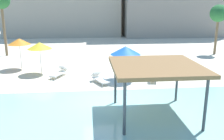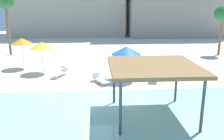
% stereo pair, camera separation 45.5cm
% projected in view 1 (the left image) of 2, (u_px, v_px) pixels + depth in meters
% --- Properties ---
extents(ground_plane, '(80.00, 80.00, 0.00)m').
position_uv_depth(ground_plane, '(103.00, 99.00, 14.98)').
color(ground_plane, beige).
extents(shade_pavilion, '(4.33, 4.33, 2.75)m').
position_uv_depth(shade_pavilion, '(156.00, 68.00, 12.14)').
color(shade_pavilion, '#42474C').
rests_on(shade_pavilion, ground).
extents(beach_umbrella_yellow_1, '(1.96, 1.96, 2.62)m').
position_uv_depth(beach_umbrella_yellow_1, '(40.00, 46.00, 19.96)').
color(beach_umbrella_yellow_1, silver).
rests_on(beach_umbrella_yellow_1, ground).
extents(beach_umbrella_blue_3, '(2.25, 2.25, 2.59)m').
position_uv_depth(beach_umbrella_blue_3, '(126.00, 50.00, 18.27)').
color(beach_umbrella_blue_3, silver).
rests_on(beach_umbrella_blue_3, ground).
extents(beach_umbrella_orange_7, '(1.93, 1.93, 2.72)m').
position_uv_depth(beach_umbrella_orange_7, '(19.00, 42.00, 21.39)').
color(beach_umbrella_orange_7, silver).
rests_on(beach_umbrella_orange_7, ground).
extents(lounge_chair_1, '(1.37, 1.97, 0.74)m').
position_uv_depth(lounge_chair_1, '(59.00, 72.00, 19.65)').
color(lounge_chair_1, white).
rests_on(lounge_chair_1, ground).
extents(lounge_chair_2, '(1.03, 1.98, 0.74)m').
position_uv_depth(lounge_chair_2, '(153.00, 76.00, 18.73)').
color(lounge_chair_2, white).
rests_on(lounge_chair_2, ground).
extents(lounge_chair_3, '(1.33, 1.97, 0.74)m').
position_uv_depth(lounge_chair_3, '(100.00, 78.00, 18.07)').
color(lounge_chair_3, white).
rests_on(lounge_chair_3, ground).
extents(palm_tree_0, '(1.90, 1.90, 6.97)m').
position_uv_depth(palm_tree_0, '(1.00, 2.00, 26.10)').
color(palm_tree_0, brown).
rests_on(palm_tree_0, ground).
extents(palm_tree_2, '(1.90, 1.90, 5.56)m').
position_uv_depth(palm_tree_2, '(219.00, 14.00, 27.15)').
color(palm_tree_2, brown).
rests_on(palm_tree_2, ground).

